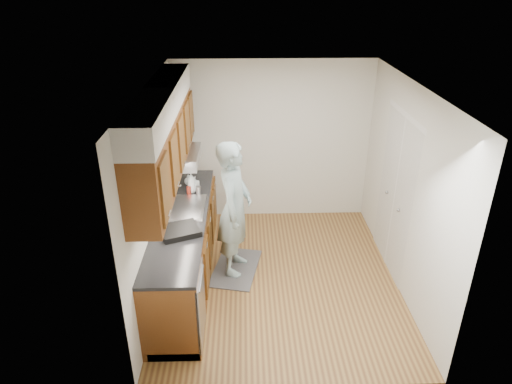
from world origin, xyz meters
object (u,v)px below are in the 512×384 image
soda_can (189,190)px  steel_can (199,190)px  person (234,200)px  dish_rack (180,231)px  soap_bottle_a (191,182)px  soap_bottle_b (195,183)px  soap_bottle_c (188,180)px

soda_can → steel_can: bearing=-6.9°
person → steel_can: size_ratio=17.40×
soda_can → dish_rack: soda_can is taller
soap_bottle_a → soap_bottle_b: size_ratio=1.51×
soap_bottle_a → soap_bottle_c: (-0.07, 0.23, -0.07)m
steel_can → soap_bottle_b: bearing=112.6°
soap_bottle_b → soda_can: 0.15m
soap_bottle_b → steel_can: bearing=-67.4°
soap_bottle_b → soda_can: soap_bottle_b is taller
soap_bottle_a → soap_bottle_c: bearing=106.1°
soap_bottle_c → steel_can: bearing=-61.9°
person → steel_can: bearing=63.4°
soap_bottle_c → person: bearing=-46.7°
soap_bottle_a → steel_can: soap_bottle_a is taller
person → soap_bottle_b: 0.74m
soap_bottle_a → steel_can: bearing=-37.9°
person → steel_can: person is taller
steel_can → dish_rack: 1.01m
person → soap_bottle_b: bearing=57.7°
person → soap_bottle_c: 0.94m
soap_bottle_a → soda_can: bearing=-118.3°
soap_bottle_a → soap_bottle_b: bearing=57.3°
soap_bottle_b → steel_can: (0.06, -0.14, -0.04)m
soap_bottle_a → soap_bottle_c: size_ratio=1.91×
soap_bottle_c → steel_can: 0.35m
soap_bottle_b → dish_rack: 1.14m
steel_can → dish_rack: (-0.13, -1.00, -0.03)m
soap_bottle_b → steel_can: soap_bottle_b is taller
steel_can → soda_can: bearing=173.1°
soap_bottle_c → dish_rack: size_ratio=0.36×
person → soda_can: 0.72m
person → soap_bottle_c: size_ratio=13.42×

